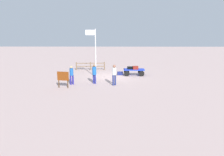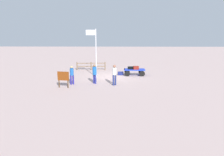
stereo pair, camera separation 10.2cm
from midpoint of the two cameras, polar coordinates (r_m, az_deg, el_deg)
ground_plane at (r=20.15m, az=0.40°, el=0.44°), size 120.00×120.00×0.00m
luggage_cart at (r=20.80m, az=6.49°, el=2.05°), size 2.15×1.19×0.66m
suitcase_tan at (r=20.51m, az=6.97°, el=2.90°), size 0.59×0.44×0.34m
suitcase_navy at (r=20.65m, az=5.40°, el=2.89°), size 0.55×0.40×0.27m
suitcase_olive at (r=20.92m, az=2.58°, el=1.33°), size 0.59×0.40×0.34m
worker_lead at (r=16.35m, az=0.88°, el=1.31°), size 0.43×0.43×1.70m
worker_trailing at (r=17.01m, az=-4.82°, el=1.56°), size 0.48×0.48×1.65m
worker_supervisor at (r=16.98m, az=-11.21°, el=1.15°), size 0.42×0.42×1.58m
flagpole at (r=19.50m, az=-4.75°, el=8.21°), size 0.99×0.10×4.66m
signboard at (r=16.00m, az=-13.56°, el=0.18°), size 0.93×0.22×1.29m
wooden_fence at (r=24.12m, az=-5.86°, el=3.59°), size 3.46×0.34×0.96m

